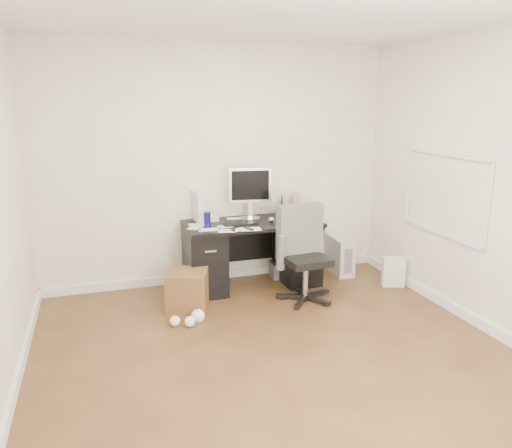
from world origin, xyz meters
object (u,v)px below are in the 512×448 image
Objects in this scene: keyboard at (241,224)px; wicker_basket at (187,290)px; office_chair at (306,255)px; pc_tower at (340,255)px; lcd_monitor at (250,193)px; desk at (252,252)px.

keyboard reaches higher than wicker_basket.
office_chair reaches higher than wicker_basket.
office_chair reaches higher than pc_tower.
office_chair is 1.28m from wicker_basket.
lcd_monitor is 1.33× the size of pc_tower.
desk is 3.96× the size of keyboard.
lcd_monitor reaches higher than office_chair.
desk reaches higher than pc_tower.
lcd_monitor reaches higher than wicker_basket.
keyboard is (-0.17, -0.20, -0.29)m from lcd_monitor.
wicker_basket is at bearing -138.37° from lcd_monitor.
desk is 0.94m from wicker_basket.
keyboard is 0.84× the size of pc_tower.
lcd_monitor is 1.53× the size of wicker_basket.
keyboard is 1.42m from pc_tower.
desk is at bearing -174.06° from pc_tower.
wicker_basket is at bearing 168.55° from office_chair.
wicker_basket is (-0.83, -0.54, -0.85)m from lcd_monitor.
lcd_monitor is 1.31m from wicker_basket.
office_chair is at bearing -7.53° from wicker_basket.
office_chair is 1.03m from pc_tower.
desk is 0.40m from keyboard.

